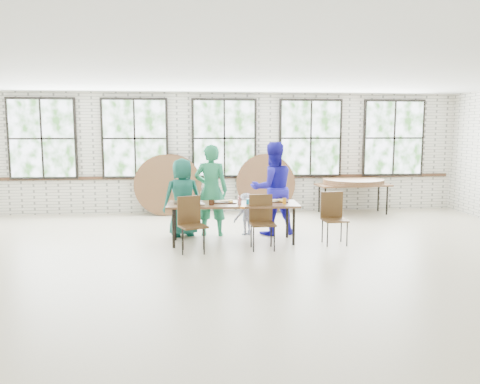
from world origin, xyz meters
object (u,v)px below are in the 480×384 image
object	(u,v)px
dining_table	(233,206)
chair_near_right	(262,217)
storage_table	(353,186)
chair_near_left	(191,219)

from	to	relation	value
dining_table	chair_near_right	distance (m)	0.67
chair_near_right	storage_table	world-z (taller)	chair_near_right
storage_table	chair_near_left	bearing A→B (deg)	-145.43
dining_table	chair_near_left	world-z (taller)	chair_near_left
dining_table	chair_near_left	xyz separation A→B (m)	(-0.77, -0.54, -0.13)
chair_near_left	storage_table	world-z (taller)	chair_near_left
chair_near_left	storage_table	xyz separation A→B (m)	(4.01, 3.32, 0.13)
dining_table	storage_table	distance (m)	4.27
chair_near_right	chair_near_left	bearing A→B (deg)	-178.81
chair_near_left	chair_near_right	xyz separation A→B (m)	(1.24, 0.08, 0.00)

